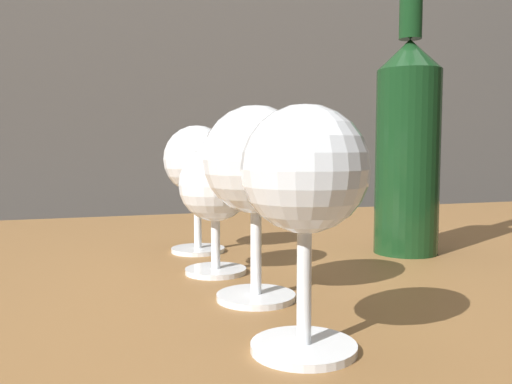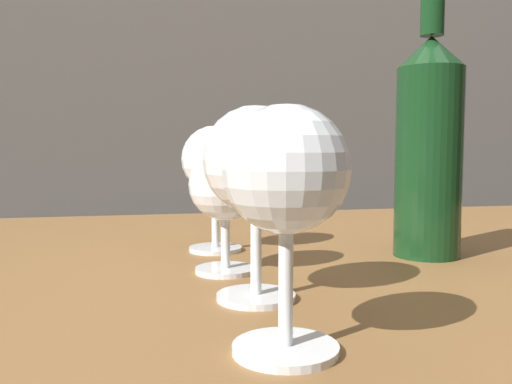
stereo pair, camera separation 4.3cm
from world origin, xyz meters
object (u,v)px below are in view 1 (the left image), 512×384
at_px(wine_glass_rose, 305,178).
at_px(wine_glass_port, 215,189).
at_px(wine_glass_white, 256,163).
at_px(wine_bottle, 408,141).
at_px(wine_glass_merlot, 197,162).

height_order(wine_glass_rose, wine_glass_port, wine_glass_rose).
bearing_deg(wine_glass_white, wine_glass_rose, -92.60).
height_order(wine_glass_white, wine_glass_port, wine_glass_white).
relative_size(wine_glass_port, wine_bottle, 0.36).
height_order(wine_glass_white, wine_bottle, wine_bottle).
bearing_deg(wine_bottle, wine_glass_port, -171.94).
height_order(wine_glass_white, wine_glass_merlot, wine_glass_white).
xyz_separation_m(wine_glass_white, wine_bottle, (0.23, 0.13, 0.02)).
bearing_deg(wine_glass_port, wine_glass_white, -83.91).
xyz_separation_m(wine_glass_rose, wine_glass_merlot, (-0.00, 0.33, 0.00)).
bearing_deg(wine_glass_rose, wine_glass_port, 91.45).
height_order(wine_glass_rose, wine_glass_white, wine_glass_white).
bearing_deg(wine_glass_white, wine_glass_merlot, 91.72).
bearing_deg(wine_glass_rose, wine_glass_merlot, 90.21).
relative_size(wine_glass_white, wine_glass_merlot, 1.05).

